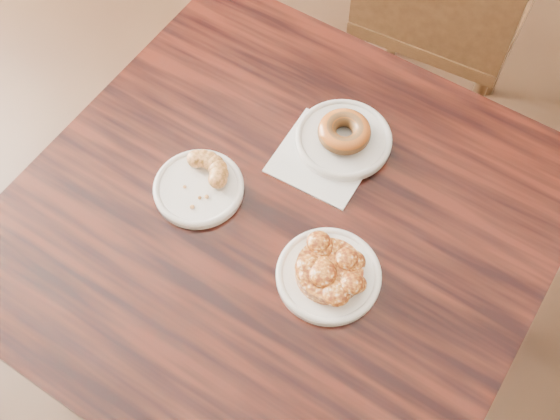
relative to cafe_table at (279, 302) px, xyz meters
The scene contains 10 objects.
floor 0.50m from the cafe_table, 40.99° to the left, with size 5.00×5.00×0.00m, color black.
cafe_table is the anchor object (origin of this frame).
chair_far 0.95m from the cafe_table, 88.67° to the left, with size 0.45×0.45×0.90m, color black, non-canonical shape.
napkin 0.41m from the cafe_table, 84.85° to the left, with size 0.16×0.16×0.00m, color white.
plate_donut 0.44m from the cafe_table, 81.36° to the left, with size 0.18×0.18×0.01m, color silver.
plate_cruller 0.41m from the cafe_table, behind, with size 0.16×0.16×0.01m, color white.
plate_fritter 0.40m from the cafe_table, 25.48° to the right, with size 0.18×0.18×0.01m, color white.
glazed_donut 0.46m from the cafe_table, 81.36° to the left, with size 0.10×0.10×0.03m, color brown.
apple_fritter 0.43m from the cafe_table, 25.48° to the right, with size 0.15×0.15×0.04m, color #481607, non-canonical shape.
cruller_fragment 0.43m from the cafe_table, behind, with size 0.11×0.11×0.03m, color brown, non-canonical shape.
Camera 1 is at (0.02, -0.75, 1.82)m, focal length 45.00 mm.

